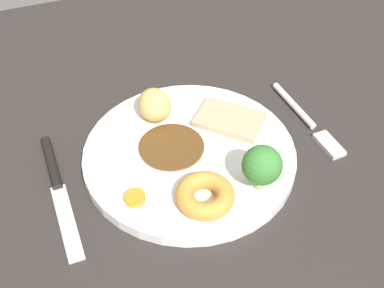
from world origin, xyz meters
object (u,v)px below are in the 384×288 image
Objects in this scene: yorkshire_pudding at (205,195)px; fork at (308,121)px; carrot_coin_front at (135,198)px; broccoli_floret at (262,166)px; knife at (57,183)px; roast_potato_left at (155,105)px; dinner_plate at (192,154)px; meat_slice_main at (231,121)px.

yorkshire_pudding reaches higher than fork.
broccoli_floret reaches higher than carrot_coin_front.
broccoli_floret is at bearing 65.23° from knife.
broccoli_floret is at bearing 115.45° from roast_potato_left.
carrot_coin_front is at bearing 49.67° from knife.
knife is at bearing -24.27° from broccoli_floret.
dinner_plate is at bearing 84.38° from knife.
roast_potato_left is 16.88cm from broccoli_floret.
roast_potato_left is at bearing 111.72° from knife.
yorkshire_pudding is 7.65cm from carrot_coin_front.
yorkshire_pudding is 6.92cm from broccoli_floret.
meat_slice_main is 13.17cm from yorkshire_pudding.
meat_slice_main is at bearing -156.68° from dinner_plate.
yorkshire_pudding reaches higher than knife.
yorkshire_pudding reaches higher than carrot_coin_front.
fork is (-18.00, -8.43, -2.02)cm from yorkshire_pudding.
roast_potato_left is at bearing -117.56° from carrot_coin_front.
broccoli_floret is (-7.23, 15.19, 1.28)cm from roast_potato_left.
fork is at bearing 168.06° from meat_slice_main.
meat_slice_main reaches higher than dinner_plate.
carrot_coin_front is at bearing -80.77° from fork.
roast_potato_left reaches higher than fork.
roast_potato_left is 0.31× the size of fork.
carrot_coin_front is (7.01, -2.97, -0.69)cm from yorkshire_pudding.
roast_potato_left is (0.74, -15.00, 1.11)cm from yorkshire_pudding.
yorkshire_pudding reaches higher than dinner_plate.
broccoli_floret is at bearing -56.23° from fork.
carrot_coin_front reaches higher than knife.
knife is at bearing -32.52° from yorkshire_pudding.
roast_potato_left is 0.83× the size of broccoli_floret.
knife is at bearing 3.21° from meat_slice_main.
fork is 32.64cm from knife.
carrot_coin_front is 0.16× the size of fork.
yorkshire_pudding is (1.54, 7.88, 1.71)cm from dinner_plate.
meat_slice_main is 10.50cm from fork.
fork is at bearing 87.93° from knife.
meat_slice_main is at bearing -105.02° from fork.
dinner_plate reaches higher than fork.
roast_potato_left is 0.26× the size of knife.
fork is (-11.51, -8.63, -4.41)cm from broccoli_floret.
broccoli_floret is at bearing 82.96° from meat_slice_main.
dinner_plate is 7.99cm from roast_potato_left.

